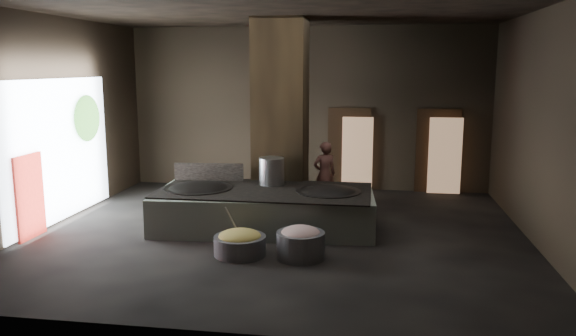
% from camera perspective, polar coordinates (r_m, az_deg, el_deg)
% --- Properties ---
extents(floor, '(10.00, 9.00, 0.10)m').
position_cam_1_polar(floor, '(11.76, -0.81, -6.82)').
color(floor, black).
rests_on(floor, ground).
extents(ceiling, '(10.00, 9.00, 0.10)m').
position_cam_1_polar(ceiling, '(11.30, -0.87, 16.08)').
color(ceiling, black).
rests_on(ceiling, back_wall).
extents(back_wall, '(10.00, 0.10, 4.50)m').
position_cam_1_polar(back_wall, '(15.79, 1.94, 6.07)').
color(back_wall, black).
rests_on(back_wall, ground).
extents(front_wall, '(10.00, 0.10, 4.50)m').
position_cam_1_polar(front_wall, '(6.90, -7.18, 0.54)').
color(front_wall, black).
rests_on(front_wall, ground).
extents(left_wall, '(0.10, 9.00, 4.50)m').
position_cam_1_polar(left_wall, '(13.13, -23.20, 4.39)').
color(left_wall, black).
rests_on(left_wall, ground).
extents(right_wall, '(0.10, 9.00, 4.50)m').
position_cam_1_polar(right_wall, '(11.59, 24.66, 3.61)').
color(right_wall, black).
rests_on(right_wall, ground).
extents(pillar, '(1.20, 1.20, 4.50)m').
position_cam_1_polar(pillar, '(13.22, -0.75, 5.25)').
color(pillar, black).
rests_on(pillar, ground).
extents(hearth_platform, '(4.70, 2.48, 0.80)m').
position_cam_1_polar(hearth_platform, '(12.03, -2.37, -4.22)').
color(hearth_platform, '#B5C5B1').
rests_on(hearth_platform, ground).
extents(platform_cap, '(4.47, 2.15, 0.03)m').
position_cam_1_polar(platform_cap, '(11.93, -2.38, -2.28)').
color(platform_cap, black).
rests_on(platform_cap, hearth_platform).
extents(wok_left, '(1.44, 1.44, 0.40)m').
position_cam_1_polar(wok_left, '(12.26, -9.10, -2.37)').
color(wok_left, black).
rests_on(wok_left, hearth_platform).
extents(wok_left_rim, '(1.47, 1.47, 0.05)m').
position_cam_1_polar(wok_left_rim, '(12.24, -9.11, -2.05)').
color(wok_left_rim, black).
rests_on(wok_left_rim, hearth_platform).
extents(wok_right, '(1.34, 1.34, 0.38)m').
position_cam_1_polar(wok_right, '(11.81, 4.11, -2.75)').
color(wok_right, black).
rests_on(wok_right, hearth_platform).
extents(wok_right_rim, '(1.37, 1.37, 0.05)m').
position_cam_1_polar(wok_right_rim, '(11.80, 4.11, -2.42)').
color(wok_right_rim, black).
rests_on(wok_right_rim, hearth_platform).
extents(stock_pot, '(0.56, 0.56, 0.60)m').
position_cam_1_polar(stock_pot, '(12.39, -1.68, -0.32)').
color(stock_pot, '#989C9F').
rests_on(stock_pot, hearth_platform).
extents(splash_guard, '(1.59, 0.16, 0.40)m').
position_cam_1_polar(splash_guard, '(12.95, -8.05, -0.40)').
color(splash_guard, black).
rests_on(splash_guard, hearth_platform).
extents(cook, '(0.69, 0.58, 1.60)m').
position_cam_1_polar(cook, '(13.82, 3.73, -0.62)').
color(cook, brown).
rests_on(cook, ground).
extents(veg_basin, '(1.17, 1.17, 0.35)m').
position_cam_1_polar(veg_basin, '(10.41, -4.91, -7.84)').
color(veg_basin, slate).
rests_on(veg_basin, ground).
extents(veg_fill, '(0.78, 0.78, 0.24)m').
position_cam_1_polar(veg_fill, '(10.36, -4.92, -6.92)').
color(veg_fill, '#92AE54').
rests_on(veg_fill, veg_basin).
extents(ladle, '(0.27, 0.31, 0.68)m').
position_cam_1_polar(ladle, '(10.48, -5.54, -5.59)').
color(ladle, '#989C9F').
rests_on(ladle, veg_basin).
extents(meat_basin, '(1.15, 1.15, 0.48)m').
position_cam_1_polar(meat_basin, '(10.20, 1.29, -7.82)').
color(meat_basin, slate).
rests_on(meat_basin, ground).
extents(meat_fill, '(0.72, 0.72, 0.28)m').
position_cam_1_polar(meat_fill, '(10.14, 1.29, -6.68)').
color(meat_fill, '#B9746F').
rests_on(meat_fill, meat_basin).
extents(doorway_near, '(1.18, 0.08, 2.38)m').
position_cam_1_polar(doorway_near, '(15.72, 6.22, 1.78)').
color(doorway_near, black).
rests_on(doorway_near, ground).
extents(doorway_near_glow, '(0.84, 0.04, 1.99)m').
position_cam_1_polar(doorway_near_glow, '(15.63, 7.05, 1.52)').
color(doorway_near_glow, '#8C6647').
rests_on(doorway_near_glow, ground).
extents(doorway_far, '(1.18, 0.08, 2.38)m').
position_cam_1_polar(doorway_far, '(15.80, 14.95, 1.53)').
color(doorway_far, black).
rests_on(doorway_far, ground).
extents(doorway_far_glow, '(0.87, 0.04, 2.05)m').
position_cam_1_polar(doorway_far_glow, '(15.59, 15.65, 1.19)').
color(doorway_far_glow, '#8C6647').
rests_on(doorway_far_glow, ground).
extents(left_opening, '(0.04, 4.20, 3.10)m').
position_cam_1_polar(left_opening, '(13.32, -22.19, 1.71)').
color(left_opening, white).
rests_on(left_opening, ground).
extents(pavilion_sliver, '(0.05, 0.90, 1.70)m').
position_cam_1_polar(pavilion_sliver, '(12.33, -24.75, -2.66)').
color(pavilion_sliver, maroon).
rests_on(pavilion_sliver, ground).
extents(tree_silhouette, '(0.28, 1.10, 1.10)m').
position_cam_1_polar(tree_silhouette, '(14.15, -19.73, 4.78)').
color(tree_silhouette, '#194714').
rests_on(tree_silhouette, left_opening).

